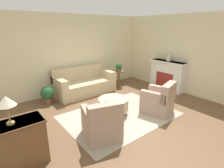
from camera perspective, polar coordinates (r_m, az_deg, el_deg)
name	(u,v)px	position (r m, az deg, el deg)	size (l,w,h in m)	color
ground_plane	(120,115)	(4.95, 2.63, -10.18)	(16.00, 16.00, 0.00)	brown
wall_back	(73,54)	(6.71, -12.69, 9.54)	(9.28, 0.12, 2.80)	beige
wall_right	(186,55)	(6.87, 22.91, 8.77)	(0.12, 10.05, 2.80)	beige
rug	(120,115)	(4.95, 2.63, -10.13)	(3.01, 2.13, 0.01)	#B2A893
couch	(84,84)	(6.51, -9.01, -0.01)	(2.16, 0.96, 0.97)	#C6B289
armchair_left	(102,124)	(3.87, -3.27, -12.82)	(0.91, 0.95, 0.90)	tan
armchair_right	(159,101)	(5.14, 15.16, -5.35)	(0.91, 0.95, 0.90)	tan
ottoman_table	(113,104)	(4.90, 0.43, -6.62)	(0.84, 0.84, 0.45)	#C6B289
side_table	(119,76)	(7.17, 2.19, 2.56)	(0.45, 0.45, 0.65)	brown
fireplace	(167,75)	(7.08, 17.58, 2.85)	(0.44, 1.45, 1.12)	white
dresser	(15,145)	(3.54, -29.09, -17.02)	(1.01, 0.50, 0.85)	brown
vase_mantel_near	(169,59)	(6.94, 18.00, 7.88)	(0.16, 0.16, 0.24)	silver
potted_plant_on_side_table	(119,67)	(7.08, 2.23, 5.53)	(0.24, 0.24, 0.32)	brown
potted_plant_floor	(47,94)	(5.91, -20.36, -3.00)	(0.42, 0.42, 0.57)	brown
table_lamp	(6,102)	(3.18, -31.25, -5.04)	(0.29, 0.29, 0.49)	tan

